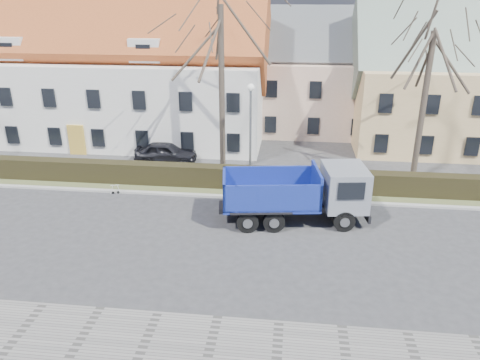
# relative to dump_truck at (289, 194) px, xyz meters

# --- Properties ---
(ground) EXTENTS (120.00, 120.00, 0.00)m
(ground) POSITION_rel_dump_truck_xyz_m (-2.39, -2.06, -1.52)
(ground) COLOR #353537
(curb_far) EXTENTS (80.00, 0.30, 0.12)m
(curb_far) POSITION_rel_dump_truck_xyz_m (-2.39, 2.54, -1.46)
(curb_far) COLOR #9E9C98
(curb_far) RESTS_ON ground
(grass_strip) EXTENTS (80.00, 3.00, 0.10)m
(grass_strip) POSITION_rel_dump_truck_xyz_m (-2.39, 4.14, -1.47)
(grass_strip) COLOR #4F5731
(grass_strip) RESTS_ON ground
(hedge) EXTENTS (60.00, 0.90, 1.30)m
(hedge) POSITION_rel_dump_truck_xyz_m (-2.39, 3.94, -0.87)
(hedge) COLOR black
(hedge) RESTS_ON ground
(building_white) EXTENTS (26.80, 10.80, 9.50)m
(building_white) POSITION_rel_dump_truck_xyz_m (-15.39, 13.94, 3.23)
(building_white) COLOR silver
(building_white) RESTS_ON ground
(building_pink) EXTENTS (10.80, 8.80, 8.00)m
(building_pink) POSITION_rel_dump_truck_xyz_m (1.61, 17.94, 2.48)
(building_pink) COLOR #D2AC94
(building_pink) RESTS_ON ground
(building_yellow) EXTENTS (18.80, 10.80, 8.50)m
(building_yellow) POSITION_rel_dump_truck_xyz_m (13.61, 14.94, 2.73)
(building_yellow) COLOR #D8B376
(building_yellow) RESTS_ON ground
(tree_1) EXTENTS (9.20, 9.20, 12.65)m
(tree_1) POSITION_rel_dump_truck_xyz_m (-4.39, 6.44, 4.81)
(tree_1) COLOR #3D342A
(tree_1) RESTS_ON ground
(tree_2) EXTENTS (8.00, 8.00, 11.00)m
(tree_2) POSITION_rel_dump_truck_xyz_m (7.61, 6.44, 3.98)
(tree_2) COLOR #3D342A
(tree_2) RESTS_ON ground
(dump_truck) EXTENTS (7.90, 3.86, 3.03)m
(dump_truck) POSITION_rel_dump_truck_xyz_m (0.00, 0.00, 0.00)
(dump_truck) COLOR navy
(dump_truck) RESTS_ON ground
(streetlight) EXTENTS (0.48, 0.48, 6.20)m
(streetlight) POSITION_rel_dump_truck_xyz_m (-2.47, 4.94, 1.58)
(streetlight) COLOR gray
(streetlight) RESTS_ON ground
(cart_frame) EXTENTS (0.78, 0.60, 0.63)m
(cart_frame) POSITION_rel_dump_truck_xyz_m (-10.32, 2.25, -1.20)
(cart_frame) COLOR silver
(cart_frame) RESTS_ON ground
(parked_car_a) EXTENTS (4.31, 1.87, 1.45)m
(parked_car_a) POSITION_rel_dump_truck_xyz_m (-8.58, 7.92, -0.79)
(parked_car_a) COLOR black
(parked_car_a) RESTS_ON ground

